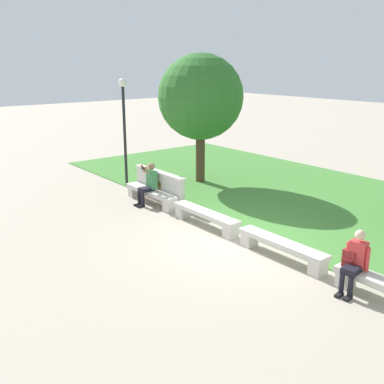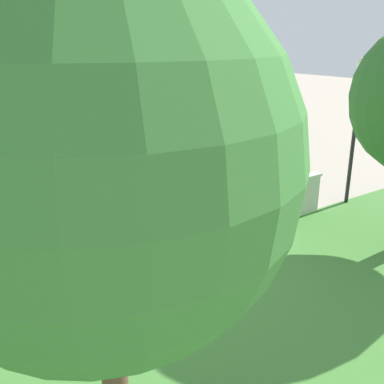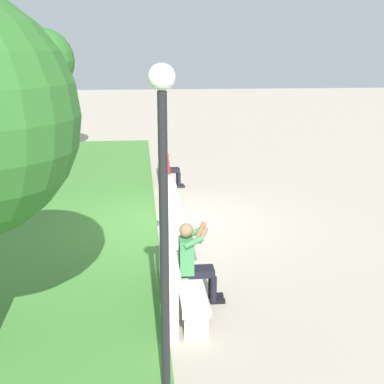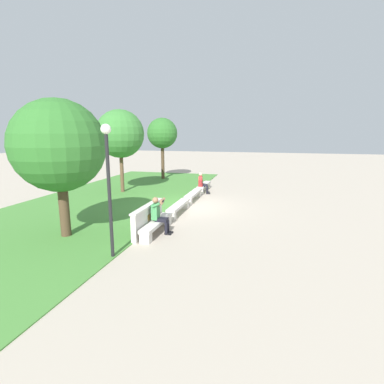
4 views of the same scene
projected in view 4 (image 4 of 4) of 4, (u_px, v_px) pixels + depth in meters
name	position (u px, v px, depth m)	size (l,w,h in m)	color
ground_plane	(187.00, 206.00, 14.62)	(80.00, 80.00, 0.00)	#B2A593
grass_strip	(106.00, 201.00, 15.69)	(22.40, 8.00, 0.03)	#478438
bench_main	(157.00, 225.00, 10.75)	(2.37, 0.40, 0.45)	beige
bench_near	(179.00, 207.00, 13.29)	(2.37, 0.40, 0.45)	beige
bench_mid	(193.00, 195.00, 15.83)	(2.37, 0.40, 0.45)	beige
bench_far	(204.00, 186.00, 18.37)	(2.37, 0.40, 0.45)	beige
backrest_wall_with_plaque	(148.00, 219.00, 10.79)	(2.48, 0.24, 1.01)	beige
person_photographer	(159.00, 213.00, 10.66)	(0.47, 0.72, 1.32)	black
person_distant	(202.00, 182.00, 17.52)	(0.48, 0.70, 1.26)	black
backpack	(201.00, 183.00, 17.41)	(0.28, 0.24, 0.43)	maroon
tree_behind_wall	(59.00, 146.00, 9.86)	(3.06, 3.06, 4.67)	#4C3826
tree_left_background	(120.00, 134.00, 17.40)	(2.79, 2.79, 4.86)	brown
tree_right_background	(162.00, 134.00, 22.40)	(2.26, 2.26, 4.60)	#4C3826
lamp_post	(108.00, 172.00, 8.24)	(0.28, 0.28, 3.80)	black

